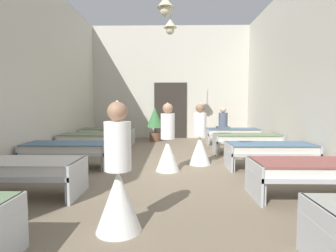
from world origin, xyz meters
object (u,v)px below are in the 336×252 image
Objects in this scene: bed_right_row_3 at (246,139)px; bed_left_row_1 at (19,169)px; bed_left_row_4 at (108,132)px; nurse_far_aisle at (200,143)px; patient_seated_primary at (223,121)px; patient_seated_secondary at (117,121)px; bed_right_row_2 at (270,149)px; bed_right_row_1 at (315,170)px; nurse_mid_aisle at (168,147)px; bed_left_row_3 at (93,138)px; bed_right_row_4 at (232,132)px; nurse_near_aisle at (118,185)px; potted_plant at (155,120)px; bed_left_row_2 at (68,149)px.

bed_left_row_1 is at bearing -140.35° from bed_right_row_3.
nurse_far_aisle is at bearing -48.03° from bed_left_row_4.
patient_seated_primary and patient_seated_secondary have the same top height.
bed_right_row_2 is 2.38× the size of patient_seated_secondary.
bed_right_row_1 is 2.83m from nurse_mid_aisle.
bed_right_row_3 is at bearing 90.00° from bed_right_row_2.
patient_seated_secondary reaches higher than bed_right_row_1.
nurse_mid_aisle is at bearing -43.26° from bed_left_row_3.
nurse_mid_aisle is 4.47m from patient_seated_primary.
bed_right_row_2 is 3.80m from patient_seated_primary.
bed_right_row_2 is 4.96m from bed_left_row_3.
patient_seated_secondary is (-4.24, -0.09, 0.43)m from bed_right_row_4.
nurse_near_aisle is at bearing -75.29° from bed_left_row_4.
bed_left_row_3 is 1.90m from patient_seated_secondary.
bed_left_row_4 is 4.66m from nurse_mid_aisle.
nurse_mid_aisle is 4.43m from patient_seated_secondary.
nurse_far_aisle reaches higher than patient_seated_primary.
bed_left_row_3 is 2.38× the size of patient_seated_secondary.
bed_left_row_4 is at bearing -77.07° from nurse_far_aisle.
nurse_far_aisle reaches higher than bed_left_row_3.
bed_left_row_1 is at bearing 7.97° from nurse_far_aisle.
potted_plant is (1.34, 0.82, -0.04)m from patient_seated_secondary.
patient_seated_secondary is (-1.44, 6.74, 0.34)m from nurse_near_aisle.
bed_right_row_1 is at bearing -90.00° from bed_right_row_4.
bed_left_row_4 is 1.28× the size of nurse_far_aisle.
bed_left_row_4 is at bearing 90.00° from bed_left_row_1.
bed_right_row_1 is 2.38× the size of patient_seated_secondary.
bed_left_row_1 and bed_right_row_3 have the same top height.
bed_right_row_2 is at bearing 22.51° from bed_left_row_1.
nurse_near_aisle is (-2.79, -4.93, 0.09)m from bed_right_row_3.
bed_left_row_2 is 1.00× the size of bed_right_row_3.
bed_right_row_1 and bed_left_row_3 have the same top height.
bed_right_row_1 is 1.00× the size of bed_right_row_3.
bed_left_row_1 is at bearing -126.82° from patient_seated_primary.
nurse_mid_aisle reaches higher than potted_plant.
bed_right_row_1 is at bearing -133.14° from nurse_near_aisle.
bed_right_row_2 is 5.65m from patient_seated_secondary.
nurse_near_aisle is at bearing -158.04° from bed_right_row_1.
patient_seated_primary is (-0.35, 5.66, 0.43)m from bed_right_row_1.
bed_left_row_4 is 2.38× the size of patient_seated_primary.
patient_seated_secondary reaches higher than bed_right_row_3.
bed_left_row_3 is at bearing -90.00° from bed_left_row_4.
bed_right_row_2 is (4.59, 1.90, 0.00)m from bed_left_row_1.
potted_plant is (1.69, 2.63, 0.39)m from bed_left_row_3.
bed_right_row_3 is (4.59, 3.80, 0.00)m from bed_left_row_1.
bed_left_row_2 is 1.00× the size of bed_right_row_2.
bed_left_row_1 is at bearing 178.72° from nurse_mid_aisle.
nurse_near_aisle is 3.66m from nurse_far_aisle.
bed_right_row_4 is (4.59, 5.70, 0.00)m from bed_left_row_1.
nurse_near_aisle is (-2.79, -6.83, 0.09)m from bed_right_row_4.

